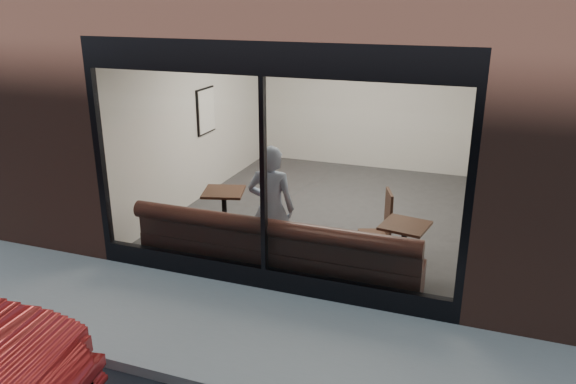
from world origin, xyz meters
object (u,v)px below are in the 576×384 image
(person, at_px, (271,208))
(cafe_table_right, at_px, (405,226))
(cafe_table_left, at_px, (224,192))
(cafe_chair_right, at_px, (374,236))
(banquette, at_px, (276,260))

(person, relative_size, cafe_table_right, 3.02)
(person, bearing_deg, cafe_table_right, -173.97)
(cafe_table_left, xyz_separation_m, cafe_chair_right, (2.39, 0.26, -0.50))
(cafe_table_left, bearing_deg, person, -35.40)
(banquette, xyz_separation_m, cafe_table_right, (1.65, 0.62, 0.52))
(person, height_order, cafe_table_left, person)
(cafe_chair_right, bearing_deg, cafe_table_left, -13.95)
(banquette, distance_m, cafe_table_left, 1.71)
(cafe_table_right, bearing_deg, banquette, -159.51)
(person, distance_m, cafe_chair_right, 1.78)
(banquette, relative_size, cafe_chair_right, 8.84)
(banquette, bearing_deg, cafe_table_left, 141.86)
(banquette, xyz_separation_m, person, (-0.15, 0.20, 0.68))
(banquette, distance_m, cafe_chair_right, 1.69)
(cafe_table_left, height_order, cafe_table_right, same)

